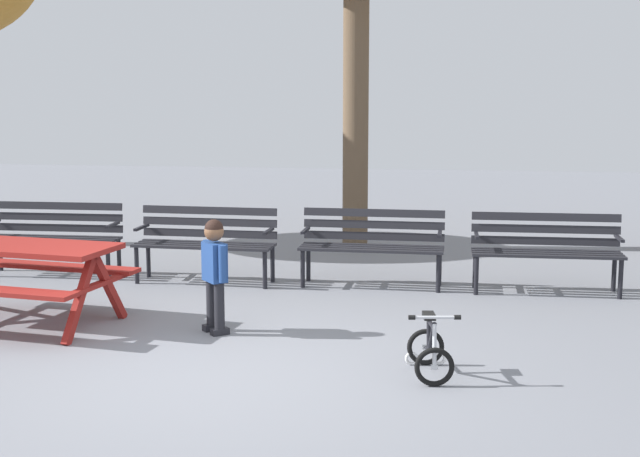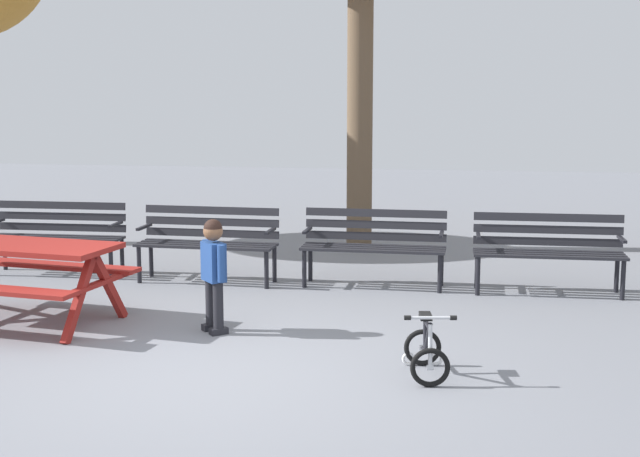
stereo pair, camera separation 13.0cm
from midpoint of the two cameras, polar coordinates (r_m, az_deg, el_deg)
name	(u,v)px [view 2 (the right image)]	position (r m, az deg, el deg)	size (l,w,h in m)	color
ground	(207,373)	(7.12, -6.71, -9.13)	(36.00, 36.00, 0.00)	slate
picnic_table	(21,262)	(8.82, -18.13, -2.02)	(1.98, 1.60, 0.79)	maroon
park_bench_far_left	(58,231)	(11.11, -16.04, -0.17)	(1.61, 0.49, 0.85)	#232328
park_bench_left	(208,237)	(10.31, -6.76, -0.57)	(1.62, 0.51, 0.85)	#232328
park_bench_right	(374,241)	(10.04, 3.84, -0.79)	(1.61, 0.48, 0.85)	#232328
park_bench_far_right	(548,246)	(10.00, 14.71, -1.10)	(1.61, 0.48, 0.85)	#232328
child_standing	(214,266)	(8.11, -6.34, -2.41)	(0.29, 0.32, 1.04)	black
kids_bicycle	(426,351)	(7.01, 7.33, -7.73)	(0.43, 0.60, 0.54)	black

